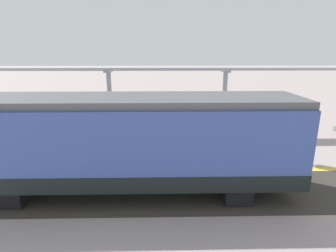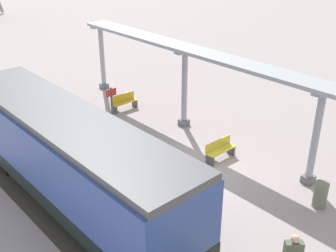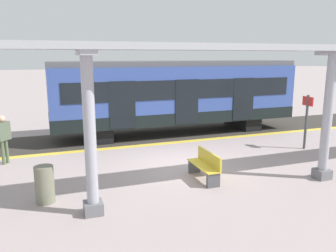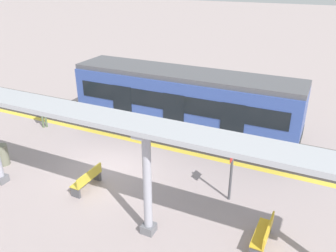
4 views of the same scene
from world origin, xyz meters
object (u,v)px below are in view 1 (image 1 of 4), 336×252
(canopy_pillar_second, at_px, (224,102))
(passenger_waiting_near_edge, at_px, (300,140))
(bench_near_end, at_px, (290,131))
(bench_far_end, at_px, (167,131))
(canopy_pillar_third, at_px, (110,102))
(train_near_carriage, at_px, (126,144))
(trash_bin, at_px, (245,129))
(platform_info_sign, at_px, (62,125))
(bench_mid_platform, at_px, (46,131))

(canopy_pillar_second, xyz_separation_m, passenger_waiting_near_edge, (-4.96, -2.35, -0.88))
(bench_near_end, bearing_deg, bench_far_end, 89.06)
(canopy_pillar_second, relative_size, canopy_pillar_third, 1.00)
(train_near_carriage, bearing_deg, trash_bin, -43.83)
(train_near_carriage, relative_size, bench_near_end, 7.77)
(canopy_pillar_third, xyz_separation_m, bench_far_end, (-1.18, -3.41, -1.51))
(train_near_carriage, bearing_deg, bench_near_end, -54.69)
(platform_info_sign, height_order, passenger_waiting_near_edge, platform_info_sign)
(train_near_carriage, relative_size, trash_bin, 11.98)
(platform_info_sign, bearing_deg, passenger_waiting_near_edge, -100.19)
(trash_bin, bearing_deg, train_near_carriage, 136.17)
(train_near_carriage, bearing_deg, platform_info_sign, 40.49)
(canopy_pillar_second, height_order, trash_bin, canopy_pillar_second)
(train_near_carriage, relative_size, canopy_pillar_third, 3.04)
(bench_mid_platform, bearing_deg, canopy_pillar_second, -84.34)
(canopy_pillar_third, distance_m, platform_info_sign, 3.57)
(bench_far_end, relative_size, platform_info_sign, 0.68)
(train_near_carriage, xyz_separation_m, bench_far_end, (6.27, -1.49, -1.38))
(trash_bin, height_order, passenger_waiting_near_edge, passenger_waiting_near_edge)
(train_near_carriage, distance_m, canopy_pillar_second, 9.00)
(canopy_pillar_third, xyz_separation_m, bench_mid_platform, (-1.05, 3.60, -1.51))
(bench_far_end, height_order, platform_info_sign, platform_info_sign)
(passenger_waiting_near_edge, bearing_deg, bench_far_end, 57.35)
(platform_info_sign, bearing_deg, bench_near_end, -82.52)
(canopy_pillar_third, height_order, trash_bin, canopy_pillar_third)
(bench_far_end, distance_m, passenger_waiting_near_edge, 7.04)
(bench_near_end, height_order, bench_mid_platform, same)
(bench_near_end, bearing_deg, bench_mid_platform, 89.01)
(trash_bin, bearing_deg, canopy_pillar_third, 82.37)
(canopy_pillar_third, bearing_deg, canopy_pillar_second, -90.00)
(canopy_pillar_third, height_order, passenger_waiting_near_edge, canopy_pillar_third)
(train_near_carriage, distance_m, bench_near_end, 10.74)
(bench_near_end, relative_size, platform_info_sign, 0.69)
(bench_near_end, bearing_deg, canopy_pillar_second, 70.46)
(canopy_pillar_second, height_order, bench_far_end, canopy_pillar_second)
(canopy_pillar_second, height_order, bench_mid_platform, canopy_pillar_second)
(train_near_carriage, distance_m, platform_info_sign, 5.95)
(bench_near_end, height_order, bench_far_end, same)
(bench_far_end, bearing_deg, platform_info_sign, 108.27)
(bench_far_end, xyz_separation_m, passenger_waiting_near_edge, (-3.78, -5.91, 0.63))
(trash_bin, xyz_separation_m, passenger_waiting_near_edge, (-3.88, -1.28, 0.59))
(train_near_carriage, relative_size, bench_mid_platform, 7.78)
(bench_near_end, bearing_deg, platform_info_sign, 97.48)
(canopy_pillar_third, xyz_separation_m, passenger_waiting_near_edge, (-4.96, -9.32, -0.88))
(passenger_waiting_near_edge, bearing_deg, canopy_pillar_second, 25.37)
(bench_near_end, relative_size, bench_mid_platform, 1.00)
(trash_bin, bearing_deg, bench_mid_platform, 89.86)
(bench_far_end, bearing_deg, canopy_pillar_second, -71.69)
(canopy_pillar_second, relative_size, bench_near_end, 2.55)
(bench_far_end, bearing_deg, bench_mid_platform, 88.95)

